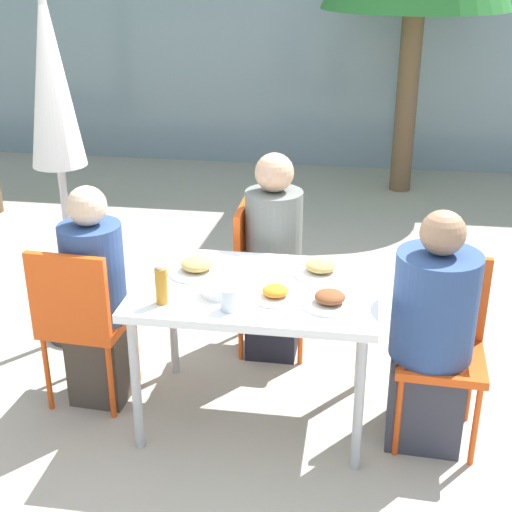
% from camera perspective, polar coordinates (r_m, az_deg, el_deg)
% --- Properties ---
extents(ground_plane, '(24.00, 24.00, 0.00)m').
position_cam_1_polar(ground_plane, '(3.69, 0.00, -12.55)').
color(ground_plane, '#B2A893').
extents(building_facade, '(10.00, 0.20, 3.00)m').
position_cam_1_polar(building_facade, '(7.68, 5.61, 18.25)').
color(building_facade, gray).
rests_on(building_facade, ground).
extents(dining_table, '(1.13, 0.77, 0.72)m').
position_cam_1_polar(dining_table, '(3.35, 0.00, -3.42)').
color(dining_table, white).
rests_on(dining_table, ground).
extents(chair_left, '(0.42, 0.42, 0.87)m').
position_cam_1_polar(chair_left, '(3.62, -13.85, -4.56)').
color(chair_left, '#E54C14').
rests_on(chair_left, ground).
extents(person_left, '(0.31, 0.31, 1.15)m').
position_cam_1_polar(person_left, '(3.64, -12.66, -3.62)').
color(person_left, '#473D33').
rests_on(person_left, ground).
extents(chair_right, '(0.42, 0.42, 0.87)m').
position_cam_1_polar(chair_right, '(3.44, 14.61, -6.13)').
color(chair_right, '#E54C14').
rests_on(chair_right, ground).
extents(person_right, '(0.38, 0.38, 1.15)m').
position_cam_1_polar(person_right, '(3.36, 13.83, -6.43)').
color(person_right, '#383842').
rests_on(person_right, ground).
extents(chair_far, '(0.40, 0.40, 0.87)m').
position_cam_1_polar(chair_far, '(4.04, 0.41, -0.81)').
color(chair_far, '#E54C14').
rests_on(chair_far, ground).
extents(person_far, '(0.31, 0.31, 1.19)m').
position_cam_1_polar(person_far, '(3.96, 1.45, -0.46)').
color(person_far, black).
rests_on(person_far, ground).
extents(closed_umbrella, '(0.36, 0.36, 2.06)m').
position_cam_1_polar(closed_umbrella, '(4.03, -15.94, 12.07)').
color(closed_umbrella, '#333333').
rests_on(closed_umbrella, ground).
extents(plate_0, '(0.22, 0.22, 0.06)m').
position_cam_1_polar(plate_0, '(3.19, 1.56, -3.04)').
color(plate_0, white).
rests_on(plate_0, dining_table).
extents(plate_1, '(0.27, 0.27, 0.07)m').
position_cam_1_polar(plate_1, '(3.44, 5.19, -1.01)').
color(plate_1, white).
rests_on(plate_1, dining_table).
extents(plate_2, '(0.28, 0.28, 0.08)m').
position_cam_1_polar(plate_2, '(3.45, -4.76, -0.89)').
color(plate_2, white).
rests_on(plate_2, dining_table).
extents(plate_3, '(0.25, 0.25, 0.07)m').
position_cam_1_polar(plate_3, '(3.15, 5.92, -3.52)').
color(plate_3, white).
rests_on(plate_3, dining_table).
extents(bottle, '(0.06, 0.06, 0.19)m').
position_cam_1_polar(bottle, '(3.15, -7.58, -2.31)').
color(bottle, '#B7751E').
rests_on(bottle, dining_table).
extents(drinking_cup, '(0.08, 0.08, 0.10)m').
position_cam_1_polar(drinking_cup, '(3.08, -2.19, -3.47)').
color(drinking_cup, silver).
rests_on(drinking_cup, dining_table).
extents(salad_bowl, '(0.15, 0.15, 0.06)m').
position_cam_1_polar(salad_bowl, '(3.22, -2.99, -2.62)').
color(salad_bowl, white).
rests_on(salad_bowl, dining_table).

